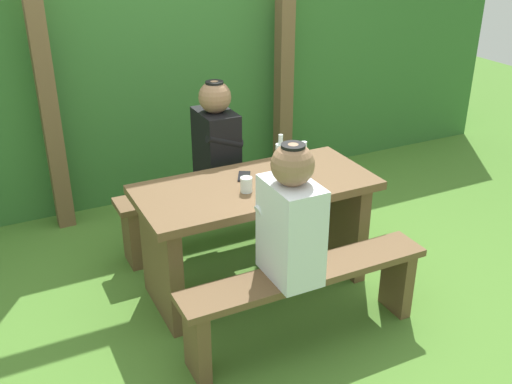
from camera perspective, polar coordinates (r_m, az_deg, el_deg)
ground_plane at (r=3.82m, az=0.00°, el=-8.79°), size 12.00×12.00×0.00m
hedge_backdrop at (r=5.15m, az=-9.79°, el=10.00°), size 6.40×0.85×1.61m
pergola_post_left at (r=4.32m, az=-19.61°, el=10.48°), size 0.12×0.12×2.27m
pergola_post_right at (r=4.88m, az=2.74°, el=13.49°), size 0.12×0.12×2.27m
picnic_table at (r=3.57m, az=0.00°, el=-2.40°), size 1.40×0.64×0.70m
bench_near at (r=3.21m, az=4.75°, el=-9.36°), size 1.40×0.24×0.45m
bench_far at (r=4.12m, az=-3.65°, el=-0.91°), size 1.40×0.24×0.45m
person_white_shirt at (r=2.93m, az=3.34°, el=-2.46°), size 0.25×0.35×0.72m
person_black_coat at (r=3.94m, az=-3.77°, el=5.08°), size 0.25×0.35×0.72m
drinking_glass at (r=3.35m, az=-0.93°, el=0.71°), size 0.07×0.07×0.09m
bottle_left at (r=3.47m, az=3.59°, el=2.58°), size 0.06×0.06×0.24m
bottle_right at (r=3.62m, az=2.34°, el=3.46°), size 0.06×0.06×0.23m
bottle_center at (r=3.55m, az=4.55°, el=2.91°), size 0.07×0.07×0.22m
cell_phone at (r=3.55m, az=-1.14°, el=1.51°), size 0.13×0.16×0.01m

